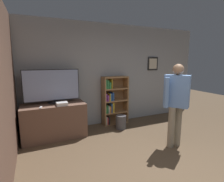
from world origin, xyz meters
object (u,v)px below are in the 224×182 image
object	(u,v)px
person	(176,99)
waste_bin	(121,122)
game_console	(62,104)
television	(52,86)
bookshelf	(113,101)

from	to	relation	value
person	waste_bin	world-z (taller)	person
game_console	television	bearing A→B (deg)	120.62
television	game_console	distance (m)	0.48
television	waste_bin	bearing A→B (deg)	-9.30
television	game_console	world-z (taller)	television
person	waste_bin	size ratio (longest dim) A/B	4.77
television	game_console	bearing A→B (deg)	-59.38
bookshelf	person	distance (m)	1.84
bookshelf	waste_bin	xyz separation A→B (m)	(0.03, -0.43, -0.48)
bookshelf	person	xyz separation A→B (m)	(0.59, -1.71, 0.34)
television	bookshelf	xyz separation A→B (m)	(1.57, 0.17, -0.52)
game_console	waste_bin	xyz separation A→B (m)	(1.45, 0.00, -0.63)
television	person	xyz separation A→B (m)	(2.16, -1.54, -0.18)
television	waste_bin	world-z (taller)	television
waste_bin	bookshelf	bearing A→B (deg)	94.45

